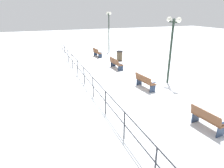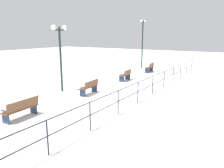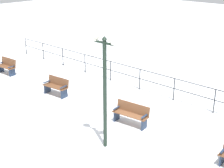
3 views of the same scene
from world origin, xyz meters
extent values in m
plane|color=white|center=(0.00, 0.00, 0.00)|extent=(80.00, 80.00, 0.00)
cube|color=brown|center=(-0.01, -9.54, 0.46)|extent=(0.55, 1.38, 0.04)
cube|color=brown|center=(-0.24, -9.55, 0.71)|extent=(0.21, 1.36, 0.46)
cube|color=#23334C|center=(0.03, -10.11, 0.23)|extent=(0.42, 0.08, 0.46)
cube|color=#23334C|center=(-0.05, -8.96, 0.23)|extent=(0.42, 0.08, 0.46)
cube|color=#23334C|center=(0.05, -10.11, 0.58)|extent=(0.42, 0.10, 0.04)
cube|color=#23334C|center=(-0.03, -8.96, 0.58)|extent=(0.42, 0.10, 0.04)
cube|color=brown|center=(0.06, -4.77, 0.48)|extent=(0.62, 1.43, 0.04)
cube|color=brown|center=(-0.18, -4.79, 0.69)|extent=(0.24, 1.39, 0.40)
cube|color=#23334C|center=(0.12, -5.36, 0.24)|extent=(0.44, 0.09, 0.48)
cube|color=#23334C|center=(0.01, -4.18, 0.24)|extent=(0.44, 0.09, 0.48)
cube|color=#23334C|center=(0.14, -5.36, 0.60)|extent=(0.44, 0.11, 0.04)
cube|color=#23334C|center=(0.03, -4.18, 0.60)|extent=(0.44, 0.11, 0.04)
cube|color=brown|center=(-0.03, 0.00, 0.47)|extent=(0.62, 1.59, 0.04)
cube|color=brown|center=(-0.25, -0.03, 0.69)|extent=(0.28, 1.56, 0.41)
cube|color=#23334C|center=(0.05, -0.67, 0.23)|extent=(0.40, 0.10, 0.47)
cube|color=#23334C|center=(-0.11, 0.67, 0.23)|extent=(0.40, 0.10, 0.47)
cube|color=#23334C|center=(0.07, -0.67, 0.59)|extent=(0.40, 0.12, 0.04)
cube|color=#23334C|center=(-0.09, 0.67, 0.59)|extent=(0.40, 0.12, 0.04)
cube|color=#23334C|center=(0.05, 4.05, 0.21)|extent=(0.44, 0.07, 0.42)
cube|color=#23334C|center=(0.07, 4.05, 0.54)|extent=(0.44, 0.09, 0.04)
cylinder|color=#1E2D23|center=(1.86, 0.37, 2.00)|extent=(0.14, 0.14, 4.00)
cylinder|color=#1E2D23|center=(1.86, 0.37, 3.88)|extent=(0.08, 0.89, 0.08)
sphere|color=white|center=(1.86, -0.08, 4.02)|extent=(0.32, 0.32, 0.32)
sphere|color=white|center=(1.86, 0.82, 4.02)|extent=(0.32, 0.32, 0.32)
cone|color=#1E2D23|center=(1.86, 0.37, 4.06)|extent=(0.19, 0.19, 0.12)
cylinder|color=#26282D|center=(-3.38, -12.46, 0.57)|extent=(0.05, 0.05, 1.13)
cylinder|color=#26282D|center=(-3.38, -10.38, 0.57)|extent=(0.05, 0.05, 1.13)
cylinder|color=#26282D|center=(-3.38, -8.31, 0.57)|extent=(0.05, 0.05, 1.13)
cylinder|color=#26282D|center=(-3.38, -6.23, 0.57)|extent=(0.05, 0.05, 1.13)
cylinder|color=#26282D|center=(-3.38, -4.15, 0.57)|extent=(0.05, 0.05, 1.13)
cylinder|color=#26282D|center=(-3.38, -2.08, 0.57)|extent=(0.05, 0.05, 1.13)
cylinder|color=#26282D|center=(-3.38, 0.00, 0.57)|extent=(0.05, 0.05, 1.13)
cylinder|color=#26282D|center=(-3.38, 2.08, 0.57)|extent=(0.05, 0.05, 1.13)
cylinder|color=#26282D|center=(-3.38, 0.00, 1.13)|extent=(0.04, 24.92, 0.04)
cylinder|color=#26282D|center=(-3.38, 0.00, 0.62)|extent=(0.04, 24.92, 0.04)
camera|label=1|loc=(-6.05, -9.79, 4.56)|focal=31.50mm
camera|label=2|loc=(-8.25, 10.31, 3.60)|focal=35.12mm
camera|label=3|loc=(9.33, 7.46, 6.41)|focal=51.77mm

